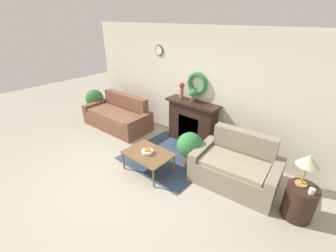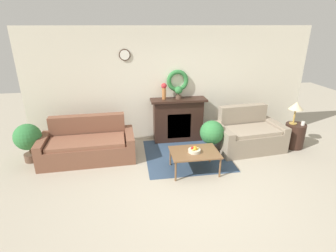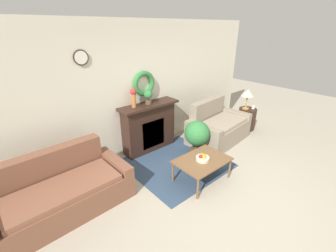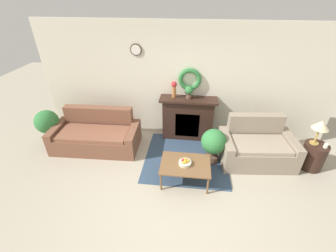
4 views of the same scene
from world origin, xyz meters
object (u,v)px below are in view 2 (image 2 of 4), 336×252
Objects in this scene: table_lamp at (296,107)px; vase_on_mantel_left at (164,90)px; potted_plant_floor_by_couch at (28,139)px; coffee_table at (195,154)px; loveseat_right at (248,135)px; potted_plant_on_mantel at (179,91)px; potted_plant_floor_by_loveseat at (212,134)px; fireplace at (178,120)px; mug at (303,123)px; couch_left at (88,145)px; side_table_by_loveseat at (294,136)px; fruit_bowl at (194,150)px.

vase_on_mantel_left reaches higher than table_lamp.
potted_plant_floor_by_couch is (-5.85, 0.20, -0.47)m from table_lamp.
vase_on_mantel_left is at bearing 103.64° from coffee_table.
loveseat_right is 1.90m from potted_plant_on_mantel.
loveseat_right is at bearing 10.89° from potted_plant_floor_by_loveseat.
fireplace reaches higher than mug.
table_lamp is 0.42m from mug.
table_lamp is 1.74× the size of potted_plant_on_mantel.
loveseat_right is (3.60, -0.08, 0.03)m from couch_left.
potted_plant_on_mantel is (2.09, 0.61, 0.95)m from couch_left.
potted_plant_on_mantel is at bearing 161.89° from mug.
couch_left reaches higher than side_table_by_loveseat.
fruit_bowl is 2.70m from side_table_by_loveseat.
table_lamp is (4.65, -0.16, 0.69)m from couch_left.
potted_plant_floor_by_loveseat reaches higher than mug.
potted_plant_floor_by_loveseat is at bearing -176.89° from table_lamp.
vase_on_mantel_left is at bearing 103.24° from fruit_bowl.
fireplace is 1.68× the size of potted_plant_floor_by_loveseat.
mug is (0.10, -0.08, 0.33)m from side_table_by_loveseat.
potted_plant_on_mantel is (-2.72, 0.89, 0.63)m from mug.
potted_plant_on_mantel is at bearing 90.74° from fruit_bowl.
fruit_bowl is 0.29× the size of potted_plant_floor_by_couch.
vase_on_mantel_left reaches higher than potted_plant_floor_by_couch.
coffee_table is at bearing -163.62° from table_lamp.
mug is at bearing 13.17° from fruit_bowl.
fruit_bowl is at bearing -76.76° from vase_on_mantel_left.
potted_plant_floor_by_loveseat is at bearing -178.25° from side_table_by_loveseat.
side_table_by_loveseat is 0.70m from table_lamp.
potted_plant_on_mantel is 3.41m from potted_plant_floor_by_couch.
potted_plant_floor_by_loveseat is (0.55, 0.64, 0.11)m from coffee_table.
couch_left is at bearing 176.66° from mug.
couch_left is 3.78× the size of table_lamp.
potted_plant_floor_by_loveseat reaches higher than side_table_by_loveseat.
coffee_table is at bearing -156.66° from loveseat_right.
table_lamp is 0.63× the size of potted_plant_floor_by_couch.
vase_on_mantel_left is 1.28× the size of potted_plant_on_mantel.
coffee_table is at bearing -167.03° from mug.
fruit_bowl is at bearing -25.32° from couch_left.
table_lamp is 5.87m from potted_plant_floor_by_couch.
potted_plant_floor_by_couch is at bearing 176.89° from mug.
fireplace is at bearing 10.01° from potted_plant_floor_by_couch.
side_table_by_loveseat is at bearing -15.66° from vase_on_mantel_left.
potted_plant_floor_by_couch is (-2.94, -0.58, -0.78)m from vase_on_mantel_left.
fruit_bowl is at bearing -89.26° from fireplace.
mug is (2.70, 0.63, 0.15)m from fruit_bowl.
table_lamp reaches higher than loveseat_right.
coffee_table is at bearing 54.89° from fruit_bowl.
side_table_by_loveseat is 6.36× the size of mug.
potted_plant_floor_by_couch is at bearing 164.03° from coffee_table.
fireplace is at bearing 123.08° from potted_plant_floor_by_loveseat.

